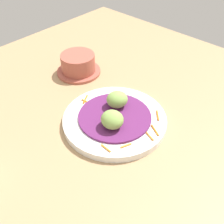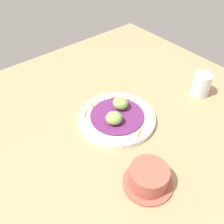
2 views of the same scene
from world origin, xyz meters
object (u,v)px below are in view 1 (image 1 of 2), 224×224
main_plate (115,120)px  guac_scoop_center (117,99)px  guac_scoop_left (112,120)px  terracotta_bowl (78,65)px

main_plate → guac_scoop_center: guac_scoop_center is taller
main_plate → guac_scoop_left: size_ratio=4.76×
main_plate → guac_scoop_center: (2.05, -3.11, 3.52)cm
guac_scoop_left → guac_scoop_center: same height
main_plate → guac_scoop_left: guac_scoop_left is taller
guac_scoop_center → guac_scoop_left: bearing=123.3°
guac_scoop_center → terracotta_bowl: size_ratio=0.40×
main_plate → guac_scoop_left: (-2.05, 3.11, 3.55)cm
guac_scoop_center → terracotta_bowl: bearing=-16.2°
guac_scoop_left → terracotta_bowl: guac_scoop_left is taller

